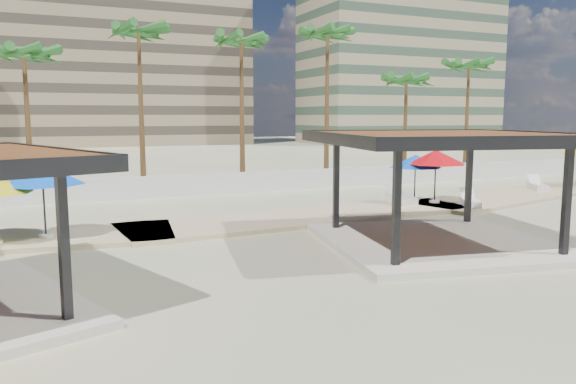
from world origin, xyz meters
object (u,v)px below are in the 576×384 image
Objects in this scene: pavilion_central at (439,179)px; umbrella_c at (436,157)px; lounger_c at (400,198)px; lounger_b at (470,202)px; lounger_d at (538,186)px.

umbrella_c is (5.44, 7.00, 0.10)m from pavilion_central.
umbrella_c is 2.64m from lounger_c.
lounger_c reaches higher than lounger_b.
pavilion_central is at bearing 161.17° from lounger_b.
lounger_b is at bearing 141.65° from lounger_d.
pavilion_central reaches higher than lounger_c.
pavilion_central reaches higher than umbrella_c.
lounger_b is 8.51m from lounger_d.
pavilion_central is 16.77m from lounger_d.
lounger_c is (3.92, 7.71, -1.93)m from pavilion_central.
pavilion_central reaches higher than lounger_d.
pavilion_central reaches higher than lounger_b.
umbrella_c reaches higher than lounger_d.
pavilion_central is 8.61m from lounger_b.
lounger_c is 1.11× the size of lounger_d.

